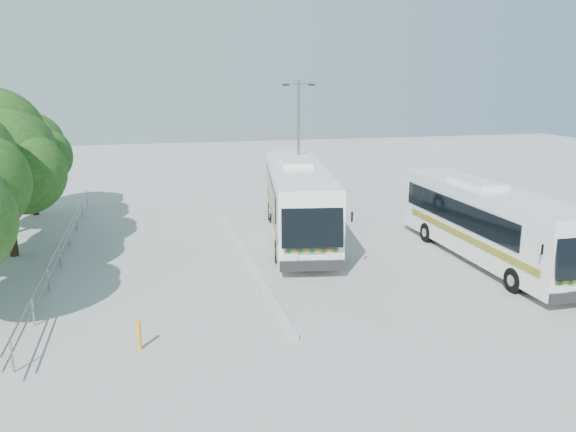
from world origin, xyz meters
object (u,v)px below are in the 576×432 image
object	(u,v)px
tree_far_c	(5,160)
coach_adjacent	(487,221)
tree_far_e	(30,148)
bollard	(139,335)
lamppost	(299,143)
coach_main	(298,199)

from	to	relation	value
tree_far_c	coach_adjacent	world-z (taller)	tree_far_c
tree_far_c	tree_far_e	size ratio (longest dim) A/B	1.10
bollard	tree_far_e	bearing A→B (deg)	107.44
coach_adjacent	lamppost	size ratio (longest dim) A/B	1.51
tree_far_c	bollard	size ratio (longest dim) A/B	7.32
coach_main	coach_adjacent	distance (m)	8.87
tree_far_e	coach_adjacent	bearing A→B (deg)	-34.29
coach_main	lamppost	size ratio (longest dim) A/B	1.70
tree_far_c	coach_adjacent	distance (m)	20.73
tree_far_c	coach_adjacent	xyz separation A→B (m)	(19.79, -5.64, -2.52)
tree_far_c	lamppost	world-z (taller)	lamppost
tree_far_c	coach_adjacent	size ratio (longest dim) A/B	0.57
coach_adjacent	lamppost	distance (m)	11.61
bollard	lamppost	bearing A→B (deg)	59.36
tree_far_e	coach_adjacent	xyz separation A→B (m)	(20.30, -13.84, -2.15)
coach_adjacent	tree_far_e	bearing A→B (deg)	146.20
tree_far_e	lamppost	world-z (taller)	lamppost
tree_far_e	lamppost	xyz separation A→B (m)	(14.63, -4.00, 0.30)
lamppost	coach_main	bearing A→B (deg)	-111.44
coach_adjacent	bollard	xyz separation A→B (m)	(-14.41, -4.91, -1.30)
tree_far_e	coach_adjacent	size ratio (longest dim) A/B	0.52
bollard	coach_adjacent	bearing A→B (deg)	18.83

